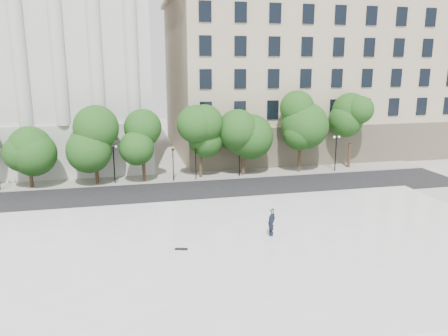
{
  "coord_description": "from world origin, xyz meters",
  "views": [
    {
      "loc": [
        -5.0,
        -23.08,
        12.22
      ],
      "look_at": [
        2.5,
        10.0,
        4.21
      ],
      "focal_mm": 35.0,
      "sensor_mm": 36.0,
      "label": 1
    }
  ],
  "objects_px": {
    "traffic_light_west": "(173,148)",
    "skateboard": "(181,249)",
    "traffic_light_east": "(195,148)",
    "person_lying": "(271,232)"
  },
  "relations": [
    {
      "from": "traffic_light_west",
      "to": "skateboard",
      "type": "distance_m",
      "value": 19.19
    },
    {
      "from": "skateboard",
      "to": "traffic_light_west",
      "type": "bearing_deg",
      "value": 100.31
    },
    {
      "from": "traffic_light_east",
      "to": "person_lying",
      "type": "distance_m",
      "value": 18.28
    },
    {
      "from": "traffic_light_east",
      "to": "person_lying",
      "type": "height_order",
      "value": "traffic_light_east"
    },
    {
      "from": "traffic_light_east",
      "to": "skateboard",
      "type": "relative_size",
      "value": 4.91
    },
    {
      "from": "traffic_light_west",
      "to": "traffic_light_east",
      "type": "relative_size",
      "value": 1.01
    },
    {
      "from": "traffic_light_west",
      "to": "person_lying",
      "type": "relative_size",
      "value": 2.14
    },
    {
      "from": "traffic_light_east",
      "to": "traffic_light_west",
      "type": "bearing_deg",
      "value": 180.0
    },
    {
      "from": "traffic_light_west",
      "to": "skateboard",
      "type": "bearing_deg",
      "value": -94.8
    },
    {
      "from": "traffic_light_east",
      "to": "skateboard",
      "type": "bearing_deg",
      "value": -102.01
    }
  ]
}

